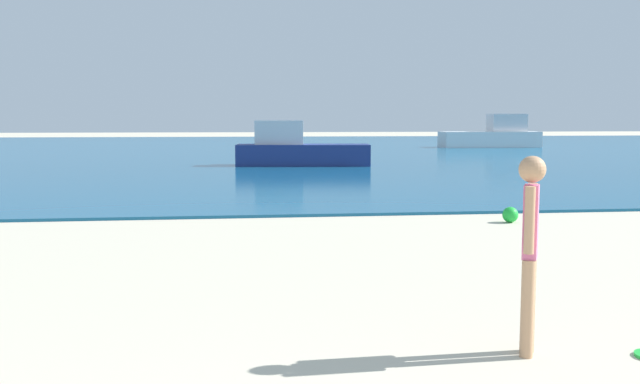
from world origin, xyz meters
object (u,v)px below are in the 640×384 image
object	(u,v)px
beach_ball	(510,215)
person_standing	(530,243)
boat_far	(493,136)
boat_near	(298,150)

from	to	relation	value
beach_ball	person_standing	bearing A→B (deg)	-111.33
person_standing	boat_far	bearing A→B (deg)	-173.06
boat_far	boat_near	bearing A→B (deg)	49.51
boat_near	beach_ball	distance (m)	15.55
person_standing	boat_near	distance (m)	22.24
boat_far	beach_ball	world-z (taller)	boat_far
person_standing	boat_far	distance (m)	41.25
boat_far	beach_ball	xyz separation A→B (m)	(-11.85, -31.72, -0.66)
boat_near	beach_ball	size ratio (longest dim) A/B	18.59
boat_near	boat_far	xyz separation A→B (m)	(14.29, 16.37, 0.13)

